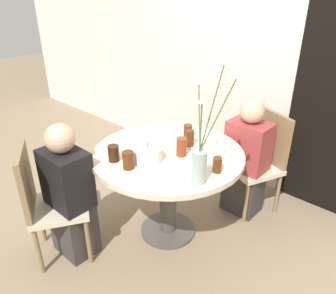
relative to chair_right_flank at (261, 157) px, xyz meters
name	(u,v)px	position (x,y,z in m)	size (l,w,h in m)	color
ground_plane	(168,231)	(-0.35, -0.83, -0.50)	(16.00, 16.00, 0.00)	#89755B
wall_back	(259,52)	(-0.35, 0.40, 0.80)	(8.00, 0.05, 2.60)	silver
dining_table	(168,169)	(-0.35, -0.83, 0.10)	(1.12, 1.12, 0.75)	beige
chair_right_flank	(261,157)	(0.00, 0.00, 0.00)	(0.53, 0.53, 0.90)	beige
chair_far_back	(46,199)	(-0.82, -1.59, 0.00)	(0.55, 0.55, 0.90)	beige
birthday_cake	(147,154)	(-0.37, -1.02, 0.30)	(0.20, 0.20, 0.15)	white
flower_vase	(202,155)	(0.07, -0.99, 0.44)	(0.29, 0.22, 0.77)	#9EB2AD
side_plate	(168,181)	(-0.08, -1.12, 0.25)	(0.21, 0.21, 0.01)	white
drink_glass_0	(217,165)	(0.08, -0.82, 0.30)	(0.06, 0.06, 0.10)	#51280F
drink_glass_1	(128,160)	(-0.39, -1.18, 0.31)	(0.07, 0.07, 0.12)	#51280F
drink_glass_2	(188,132)	(-0.40, -0.54, 0.30)	(0.07, 0.07, 0.11)	#51280F
drink_glass_3	(181,147)	(-0.25, -0.80, 0.32)	(0.07, 0.07, 0.14)	maroon
drink_glass_4	(114,153)	(-0.54, -1.18, 0.31)	(0.08, 0.08, 0.11)	#33190C
drink_glass_5	(190,138)	(-0.30, -0.63, 0.31)	(0.06, 0.06, 0.13)	#51280F
person_boy	(246,162)	(-0.06, -0.15, -0.01)	(0.34, 0.24, 1.06)	#383333
person_woman	(69,196)	(-0.74, -1.45, -0.01)	(0.34, 0.24, 1.06)	#383333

